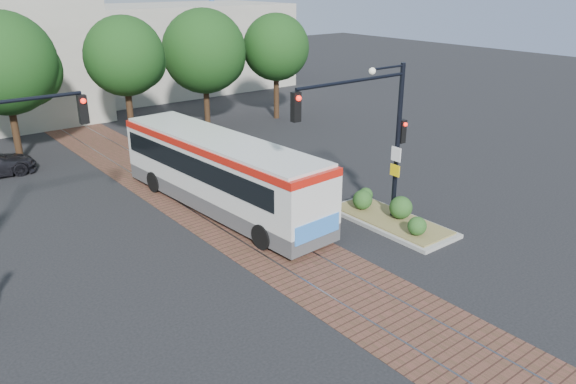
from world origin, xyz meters
The scene contains 7 objects.
ground centered at (0.00, 0.00, 0.00)m, with size 120.00×120.00×0.00m, color black.
trackbed centered at (0.00, 4.00, 0.01)m, with size 3.60×40.00×0.02m.
tree_row centered at (1.21, 16.42, 4.85)m, with size 26.40×5.60×7.67m.
warehouses centered at (-0.53, 28.75, 3.81)m, with size 40.00×13.00×8.00m.
city_bus centered at (0.39, 4.52, 1.70)m, with size 3.12×11.55×3.06m.
traffic_island centered at (4.82, -0.90, 0.33)m, with size 2.20×5.20×1.13m.
signal_pole_main centered at (3.86, -0.81, 4.16)m, with size 5.49×0.46×6.00m.
Camera 1 is at (-10.93, -14.41, 9.09)m, focal length 35.00 mm.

